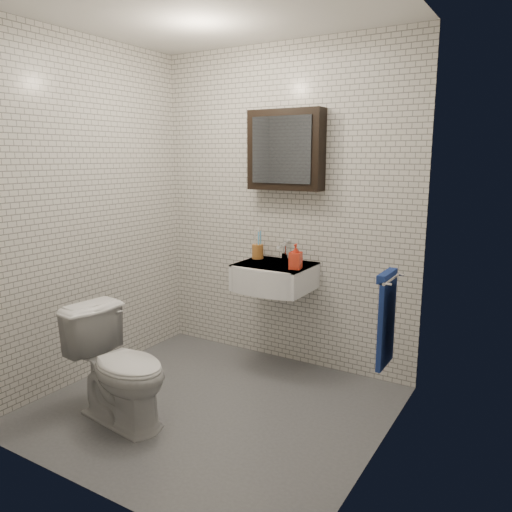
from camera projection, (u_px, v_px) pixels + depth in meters
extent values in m
cube|color=#51545A|center=(212.00, 407.00, 3.34)|extent=(2.20, 2.00, 0.01)
cube|color=silver|center=(284.00, 208.00, 3.94)|extent=(2.20, 0.02, 2.50)
cube|color=silver|center=(77.00, 247.00, 2.25)|extent=(2.20, 0.02, 2.50)
cube|color=silver|center=(87.00, 212.00, 3.65)|extent=(0.02, 2.00, 2.50)
cube|color=silver|center=(383.00, 237.00, 2.54)|extent=(0.02, 2.00, 2.50)
cube|color=white|center=(204.00, 6.00, 2.85)|extent=(2.20, 2.00, 0.02)
cube|color=white|center=(275.00, 276.00, 3.82)|extent=(0.55, 0.45, 0.20)
cylinder|color=silver|center=(276.00, 265.00, 3.82)|extent=(0.31, 0.31, 0.02)
cylinder|color=silver|center=(276.00, 264.00, 3.82)|extent=(0.04, 0.04, 0.01)
cube|color=white|center=(275.00, 264.00, 3.80)|extent=(0.55, 0.45, 0.01)
cylinder|color=silver|center=(285.00, 256.00, 3.93)|extent=(0.06, 0.06, 0.06)
cylinder|color=silver|center=(285.00, 249.00, 3.92)|extent=(0.03, 0.03, 0.08)
cylinder|color=silver|center=(282.00, 246.00, 3.86)|extent=(0.02, 0.12, 0.02)
cube|color=silver|center=(287.00, 241.00, 3.93)|extent=(0.02, 0.09, 0.01)
cube|color=black|center=(286.00, 150.00, 3.76)|extent=(0.60, 0.14, 0.60)
cube|color=#3F444C|center=(281.00, 150.00, 3.70)|extent=(0.49, 0.01, 0.49)
cylinder|color=silver|center=(391.00, 279.00, 2.91)|extent=(0.02, 0.30, 0.02)
cylinder|color=silver|center=(401.00, 275.00, 3.01)|extent=(0.04, 0.02, 0.02)
cylinder|color=silver|center=(388.00, 284.00, 2.79)|extent=(0.04, 0.02, 0.02)
cube|color=navy|center=(386.00, 323.00, 2.97)|extent=(0.03, 0.26, 0.54)
cube|color=navy|center=(387.00, 276.00, 2.92)|extent=(0.05, 0.26, 0.05)
cylinder|color=#A56329|center=(258.00, 251.00, 3.98)|extent=(0.10, 0.10, 0.11)
cylinder|color=white|center=(255.00, 242.00, 3.97)|extent=(0.02, 0.03, 0.22)
cylinder|color=#46A7E3|center=(259.00, 244.00, 3.95)|extent=(0.02, 0.02, 0.20)
cylinder|color=white|center=(258.00, 241.00, 3.98)|extent=(0.03, 0.04, 0.23)
cylinder|color=#46A7E3|center=(261.00, 243.00, 3.97)|extent=(0.03, 0.05, 0.21)
imported|color=orange|center=(296.00, 257.00, 3.60)|extent=(0.10, 0.10, 0.19)
imported|color=silver|center=(120.00, 367.00, 3.12)|extent=(0.76, 0.49, 0.72)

